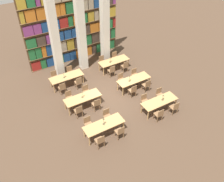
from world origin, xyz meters
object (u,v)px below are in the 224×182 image
object	(u,v)px
chair_3	(107,116)
reading_table_1	(159,102)
chair_1	(88,123)
chair_4	(159,114)
reading_table_5	(114,62)
chair_14	(147,85)
chair_17	(55,77)
reading_table_2	(83,98)
desk_lamp_4	(64,74)
chair_12	(133,90)
chair_9	(69,97)
chair_22	(125,66)
desk_lamp_2	(82,93)
chair_19	(70,72)
chair_23	(115,57)
desk_lamp_0	(104,120)
chair_11	(86,91)
pillar_center	(81,30)
chair_8	(79,111)
chair_18	(78,82)
pillar_left	(55,37)
chair_13	(121,79)
desk_lamp_1	(163,97)
chair_5	(145,100)
chair_6	(174,107)
chair_16	(62,88)
chair_7	(160,94)
reading_table_4	(67,77)
chair_0	(100,141)
reading_table_3	(134,80)
desk_lamp_3	(130,78)
chair_20	(112,71)
chair_2	(120,132)
chair_21	(102,61)
pillar_right	(105,24)
desk_lamp_5	(110,58)

from	to	relation	value
chair_3	reading_table_1	bearing A→B (deg)	167.16
chair_1	chair_4	bearing A→B (deg)	159.70
reading_table_1	reading_table_5	world-z (taller)	same
chair_14	chair_17	size ratio (longest dim) A/B	1.00
reading_table_2	desk_lamp_4	distance (m)	2.44
chair_1	chair_12	bearing A→B (deg)	-163.08
chair_9	chair_22	distance (m)	4.91
desk_lamp_2	desk_lamp_4	distance (m)	2.41
reading_table_2	chair_19	distance (m)	3.19
chair_17	chair_14	bearing A→B (deg)	141.35
reading_table_5	chair_23	distance (m)	0.87
desk_lamp_0	chair_11	distance (m)	3.30
desk_lamp_2	chair_19	size ratio (longest dim) A/B	0.54
pillar_center	chair_3	xyz separation A→B (m)	(-1.23, -5.72, -2.51)
chair_8	chair_18	bearing A→B (deg)	65.82
pillar_left	chair_13	bearing A→B (deg)	-45.98
desk_lamp_1	chair_19	world-z (taller)	desk_lamp_1
chair_23	chair_5	bearing A→B (deg)	79.41
desk_lamp_2	chair_12	world-z (taller)	desk_lamp_2
chair_8	chair_6	bearing A→B (deg)	-27.42
pillar_center	chair_16	size ratio (longest dim) A/B	6.67
chair_7	desk_lamp_4	world-z (taller)	desk_lamp_4
desk_lamp_0	chair_16	size ratio (longest dim) A/B	0.49
reading_table_1	reading_table_4	bearing A→B (deg)	127.07
reading_table_2	pillar_left	bearing A→B (deg)	89.77
chair_8	chair_13	xyz separation A→B (m)	(3.73, 1.32, 0.00)
chair_0	reading_table_5	world-z (taller)	chair_0
reading_table_5	chair_22	world-z (taller)	chair_22
chair_5	chair_4	bearing A→B (deg)	90.00
reading_table_5	reading_table_3	bearing A→B (deg)	-89.97
chair_3	chair_9	world-z (taller)	same
chair_0	desk_lamp_3	xyz separation A→B (m)	(3.86, 3.15, 0.53)
desk_lamp_1	chair_11	size ratio (longest dim) A/B	0.45
reading_table_1	chair_20	world-z (taller)	chair_20
desk_lamp_2	desk_lamp_3	world-z (taller)	desk_lamp_2
chair_5	desk_lamp_2	xyz separation A→B (m)	(-3.24, 1.90, 0.57)
chair_2	chair_21	size ratio (longest dim) A/B	1.00
reading_table_1	desk_lamp_2	bearing A→B (deg)	145.63
pillar_center	chair_14	world-z (taller)	pillar_center
desk_lamp_3	chair_16	size ratio (longest dim) A/B	0.48
pillar_right	chair_12	world-z (taller)	pillar_right
chair_22	chair_17	bearing A→B (deg)	164.64
chair_22	desk_lamp_0	bearing A→B (deg)	-133.50
pillar_right	chair_16	bearing A→B (deg)	-154.29
chair_3	desk_lamp_1	xyz separation A→B (m)	(3.34, -0.74, 0.51)
pillar_center	chair_18	bearing A→B (deg)	-122.95
chair_8	chair_0	bearing A→B (deg)	-89.16
desk_lamp_2	reading_table_3	world-z (taller)	desk_lamp_2
desk_lamp_5	chair_12	bearing A→B (deg)	-93.38
chair_3	desk_lamp_4	distance (m)	4.38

